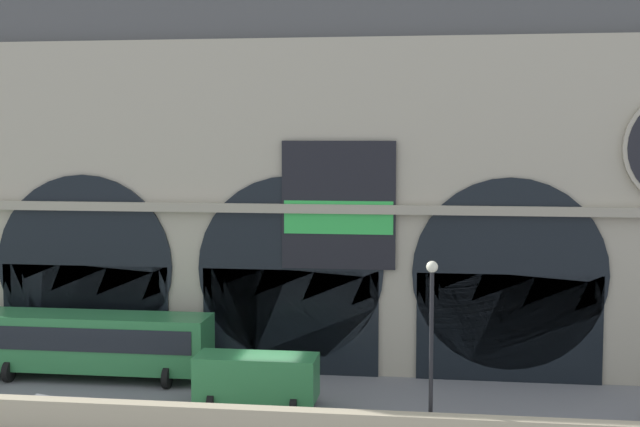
{
  "coord_description": "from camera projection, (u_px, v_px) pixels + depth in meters",
  "views": [
    {
      "loc": [
        7.36,
        -37.29,
        11.61
      ],
      "look_at": [
        1.46,
        5.0,
        7.83
      ],
      "focal_mm": 50.41,
      "sensor_mm": 36.0,
      "label": 1
    }
  ],
  "objects": [
    {
      "name": "bus_midwest",
      "position": [
        95.0,
        342.0,
        42.59
      ],
      "size": [
        11.0,
        3.25,
        3.1
      ],
      "color": "#2D7A42",
      "rests_on": "ground"
    },
    {
      "name": "street_lamp_quayside",
      "position": [
        431.0,
        327.0,
        33.67
      ],
      "size": [
        0.44,
        0.44,
        6.9
      ],
      "color": "black",
      "rests_on": "ground"
    },
    {
      "name": "station_building",
      "position": [
        299.0,
        173.0,
        45.33
      ],
      "size": [
        43.65,
        5.34,
        19.89
      ],
      "color": "#B2A891",
      "rests_on": "ground"
    },
    {
      "name": "ground_plane",
      "position": [
        271.0,
        403.0,
        38.82
      ],
      "size": [
        200.0,
        200.0,
        0.0
      ],
      "primitive_type": "plane",
      "color": "slate"
    },
    {
      "name": "quay_parapet_wall",
      "position": [
        247.0,
        423.0,
        34.16
      ],
      "size": [
        90.0,
        0.7,
        1.26
      ],
      "primitive_type": "cube",
      "color": "#BCAD8C",
      "rests_on": "ground"
    },
    {
      "name": "van_center",
      "position": [
        257.0,
        377.0,
        38.38
      ],
      "size": [
        5.2,
        2.48,
        2.2
      ],
      "color": "#2D7A42",
      "rests_on": "ground"
    }
  ]
}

